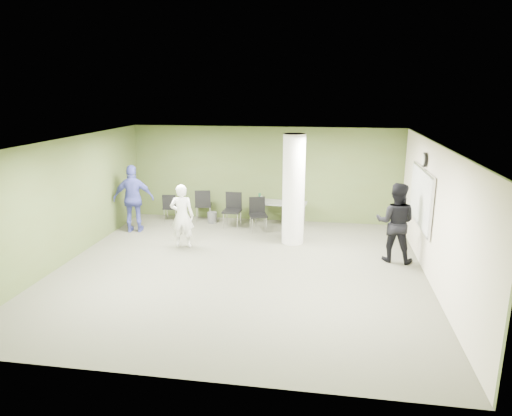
% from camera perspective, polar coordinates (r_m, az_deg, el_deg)
% --- Properties ---
extents(floor, '(8.00, 8.00, 0.00)m').
position_cam_1_polar(floor, '(10.16, -2.03, -7.64)').
color(floor, '#4C4C3C').
rests_on(floor, ground).
extents(ceiling, '(8.00, 8.00, 0.00)m').
position_cam_1_polar(ceiling, '(9.46, -2.19, 8.25)').
color(ceiling, white).
rests_on(ceiling, wall_back).
extents(wall_back, '(8.00, 2.80, 0.02)m').
position_cam_1_polar(wall_back, '(13.57, 1.15, 4.24)').
color(wall_back, '#4D5829').
rests_on(wall_back, floor).
extents(wall_left, '(0.02, 8.00, 2.80)m').
position_cam_1_polar(wall_left, '(11.19, -22.65, 0.83)').
color(wall_left, '#4D5829').
rests_on(wall_left, floor).
extents(wall_right_cream, '(0.02, 8.00, 2.80)m').
position_cam_1_polar(wall_right_cream, '(9.79, 21.54, -0.92)').
color(wall_right_cream, beige).
rests_on(wall_right_cream, floor).
extents(column, '(0.56, 0.56, 2.80)m').
position_cam_1_polar(column, '(11.52, 4.71, 2.31)').
color(column, silver).
rests_on(column, floor).
extents(whiteboard, '(0.05, 2.30, 1.30)m').
position_cam_1_polar(whiteboard, '(10.89, 19.90, 1.28)').
color(whiteboard, silver).
rests_on(whiteboard, wall_right_cream).
extents(wall_clock, '(0.06, 0.32, 0.32)m').
position_cam_1_polar(wall_clock, '(10.74, 20.30, 5.70)').
color(wall_clock, black).
rests_on(wall_clock, wall_right_cream).
extents(folding_table, '(1.53, 0.76, 0.95)m').
position_cam_1_polar(folding_table, '(13.11, 2.96, 0.53)').
color(folding_table, gray).
rests_on(folding_table, floor).
extents(wastebasket, '(0.28, 0.28, 0.32)m').
position_cam_1_polar(wastebasket, '(13.58, -5.49, -1.19)').
color(wastebasket, '#4C4C4C').
rests_on(wastebasket, floor).
extents(chair_back_left, '(0.46, 0.46, 0.84)m').
position_cam_1_polar(chair_back_left, '(13.81, -10.66, 0.31)').
color(chair_back_left, black).
rests_on(chair_back_left, floor).
extents(chair_back_right, '(0.56, 0.56, 0.96)m').
position_cam_1_polar(chair_back_right, '(13.69, -6.62, 0.66)').
color(chair_back_right, black).
rests_on(chair_back_right, floor).
extents(chair_table_left, '(0.51, 0.51, 0.99)m').
position_cam_1_polar(chair_table_left, '(13.07, -2.93, 0.13)').
color(chair_table_left, black).
rests_on(chair_table_left, floor).
extents(chair_table_right, '(0.59, 0.59, 0.94)m').
position_cam_1_polar(chair_table_right, '(12.70, 0.22, -0.44)').
color(chair_table_right, black).
rests_on(chair_table_right, floor).
extents(woman_white, '(0.62, 0.44, 1.60)m').
position_cam_1_polar(woman_white, '(11.46, -9.23, -0.98)').
color(woman_white, white).
rests_on(woman_white, floor).
extents(man_black, '(1.02, 0.86, 1.84)m').
position_cam_1_polar(man_black, '(10.83, 17.03, -1.74)').
color(man_black, black).
rests_on(man_black, floor).
extents(man_blue, '(1.17, 0.67, 1.87)m').
position_cam_1_polar(man_blue, '(12.95, -15.05, 1.12)').
color(man_blue, '#4047A0').
rests_on(man_blue, floor).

